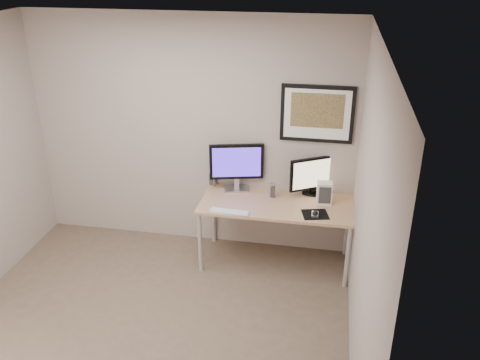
{
  "coord_description": "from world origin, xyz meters",
  "views": [
    {
      "loc": [
        1.49,
        -3.37,
        3.18
      ],
      "look_at": [
        0.66,
        1.1,
        1.08
      ],
      "focal_mm": 38.0,
      "sensor_mm": 36.0,
      "label": 1
    }
  ],
  "objects_px": {
    "framed_art": "(317,114)",
    "fan_unit": "(324,193)",
    "speaker_left": "(213,179)",
    "desk": "(276,209)",
    "monitor_tv": "(314,175)",
    "monitor_large": "(236,165)",
    "speaker_right": "(272,190)",
    "keyboard": "(229,212)"
  },
  "relations": [
    {
      "from": "monitor_large",
      "to": "speaker_right",
      "type": "xyz_separation_m",
      "value": [
        0.41,
        -0.11,
        -0.22
      ]
    },
    {
      "from": "desk",
      "to": "framed_art",
      "type": "bearing_deg",
      "value": 43.46
    },
    {
      "from": "desk",
      "to": "keyboard",
      "type": "distance_m",
      "value": 0.53
    },
    {
      "from": "keyboard",
      "to": "fan_unit",
      "type": "bearing_deg",
      "value": 25.98
    },
    {
      "from": "desk",
      "to": "monitor_large",
      "type": "xyz_separation_m",
      "value": [
        -0.47,
        0.24,
        0.36
      ]
    },
    {
      "from": "desk",
      "to": "speaker_left",
      "type": "relative_size",
      "value": 9.83
    },
    {
      "from": "speaker_left",
      "to": "speaker_right",
      "type": "xyz_separation_m",
      "value": [
        0.69,
        -0.18,
        -0.0
      ]
    },
    {
      "from": "speaker_right",
      "to": "fan_unit",
      "type": "distance_m",
      "value": 0.55
    },
    {
      "from": "speaker_left",
      "to": "monitor_large",
      "type": "bearing_deg",
      "value": 8.59
    },
    {
      "from": "framed_art",
      "to": "speaker_right",
      "type": "distance_m",
      "value": 0.93
    },
    {
      "from": "desk",
      "to": "keyboard",
      "type": "bearing_deg",
      "value": -147.39
    },
    {
      "from": "monitor_tv",
      "to": "keyboard",
      "type": "relative_size",
      "value": 1.2
    },
    {
      "from": "monitor_large",
      "to": "fan_unit",
      "type": "xyz_separation_m",
      "value": [
        0.96,
        -0.15,
        -0.18
      ]
    },
    {
      "from": "monitor_large",
      "to": "monitor_tv",
      "type": "bearing_deg",
      "value": -11.77
    },
    {
      "from": "keyboard",
      "to": "monitor_large",
      "type": "bearing_deg",
      "value": 96.82
    },
    {
      "from": "monitor_tv",
      "to": "speaker_right",
      "type": "relative_size",
      "value": 3.09
    },
    {
      "from": "speaker_left",
      "to": "keyboard",
      "type": "height_order",
      "value": "speaker_left"
    },
    {
      "from": "desk",
      "to": "speaker_right",
      "type": "distance_m",
      "value": 0.21
    },
    {
      "from": "desk",
      "to": "monitor_large",
      "type": "bearing_deg",
      "value": 152.73
    },
    {
      "from": "monitor_tv",
      "to": "fan_unit",
      "type": "height_order",
      "value": "monitor_tv"
    },
    {
      "from": "framed_art",
      "to": "speaker_right",
      "type": "bearing_deg",
      "value": -154.24
    },
    {
      "from": "speaker_right",
      "to": "fan_unit",
      "type": "xyz_separation_m",
      "value": [
        0.55,
        -0.04,
        0.04
      ]
    },
    {
      "from": "speaker_left",
      "to": "keyboard",
      "type": "distance_m",
      "value": 0.67
    },
    {
      "from": "desk",
      "to": "framed_art",
      "type": "relative_size",
      "value": 2.13
    },
    {
      "from": "desk",
      "to": "speaker_left",
      "type": "xyz_separation_m",
      "value": [
        -0.76,
        0.31,
        0.15
      ]
    },
    {
      "from": "keyboard",
      "to": "fan_unit",
      "type": "height_order",
      "value": "fan_unit"
    },
    {
      "from": "speaker_left",
      "to": "monitor_tv",
      "type": "bearing_deg",
      "value": 19.45
    },
    {
      "from": "speaker_right",
      "to": "fan_unit",
      "type": "height_order",
      "value": "fan_unit"
    },
    {
      "from": "monitor_tv",
      "to": "speaker_left",
      "type": "relative_size",
      "value": 3.01
    },
    {
      "from": "desk",
      "to": "keyboard",
      "type": "height_order",
      "value": "keyboard"
    },
    {
      "from": "framed_art",
      "to": "monitor_tv",
      "type": "relative_size",
      "value": 1.53
    },
    {
      "from": "keyboard",
      "to": "framed_art",
      "type": "bearing_deg",
      "value": 41.52
    },
    {
      "from": "desk",
      "to": "framed_art",
      "type": "distance_m",
      "value": 1.07
    },
    {
      "from": "framed_art",
      "to": "speaker_right",
      "type": "relative_size",
      "value": 4.73
    },
    {
      "from": "keyboard",
      "to": "speaker_right",
      "type": "bearing_deg",
      "value": 51.23
    },
    {
      "from": "framed_art",
      "to": "keyboard",
      "type": "distance_m",
      "value": 1.34
    },
    {
      "from": "framed_art",
      "to": "fan_unit",
      "type": "distance_m",
      "value": 0.82
    },
    {
      "from": "keyboard",
      "to": "desk",
      "type": "bearing_deg",
      "value": 36.34
    },
    {
      "from": "fan_unit",
      "to": "speaker_right",
      "type": "bearing_deg",
      "value": 169.89
    },
    {
      "from": "speaker_left",
      "to": "fan_unit",
      "type": "relative_size",
      "value": 0.69
    },
    {
      "from": "speaker_left",
      "to": "desk",
      "type": "bearing_deg",
      "value": -0.99
    },
    {
      "from": "monitor_tv",
      "to": "keyboard",
      "type": "xyz_separation_m",
      "value": [
        -0.8,
        -0.56,
        -0.22
      ]
    }
  ]
}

